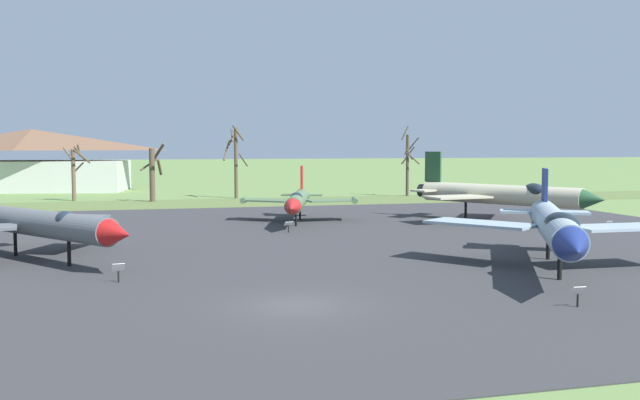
# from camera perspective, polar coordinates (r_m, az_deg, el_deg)

# --- Properties ---
(ground_plane) EXTENTS (600.00, 600.00, 0.00)m
(ground_plane) POSITION_cam_1_polar(r_m,az_deg,el_deg) (27.91, -1.90, -8.57)
(ground_plane) COLOR #607F42
(asphalt_apron) EXTENTS (73.00, 55.05, 0.05)m
(asphalt_apron) POSITION_cam_1_polar(r_m,az_deg,el_deg) (43.90, -6.69, -3.79)
(asphalt_apron) COLOR #333335
(asphalt_apron) RESTS_ON ground
(grass_verge_strip) EXTENTS (133.00, 12.00, 0.06)m
(grass_verge_strip) POSITION_cam_1_polar(r_m,az_deg,el_deg) (77.05, -10.16, -0.29)
(grass_verge_strip) COLOR #576A36
(grass_verge_strip) RESTS_ON ground
(jet_fighter_front_left) EXTENTS (11.95, 15.83, 4.94)m
(jet_fighter_front_left) POSITION_cam_1_polar(r_m,az_deg,el_deg) (36.81, 18.51, -2.00)
(jet_fighter_front_left) COLOR #8EA3B2
(jet_fighter_front_left) RESTS_ON ground
(info_placard_front_left) EXTENTS (0.54, 0.30, 0.87)m
(info_placard_front_left) POSITION_cam_1_polar(r_m,az_deg,el_deg) (29.15, 20.13, -7.16)
(info_placard_front_left) COLOR black
(info_placard_front_left) RESTS_ON ground
(jet_fighter_front_right) EXTENTS (10.98, 13.30, 5.25)m
(jet_fighter_front_right) POSITION_cam_1_polar(r_m,az_deg,el_deg) (40.78, -21.58, -1.73)
(jet_fighter_front_right) COLOR #565B60
(jet_fighter_front_right) RESTS_ON ground
(info_placard_front_right) EXTENTS (0.60, 0.39, 0.94)m
(info_placard_front_right) POSITION_cam_1_polar(r_m,az_deg,el_deg) (33.51, -16.00, -5.50)
(info_placard_front_right) COLOR black
(info_placard_front_right) RESTS_ON ground
(jet_fighter_rear_left) EXTENTS (9.86, 13.54, 4.51)m
(jet_fighter_rear_left) POSITION_cam_1_polar(r_m,az_deg,el_deg) (56.50, -1.81, -0.04)
(jet_fighter_rear_left) COLOR #4C6B47
(jet_fighter_rear_left) RESTS_ON ground
(info_placard_rear_left) EXTENTS (0.66, 0.41, 0.84)m
(info_placard_rear_left) POSITION_cam_1_polar(r_m,az_deg,el_deg) (50.51, -2.56, -2.08)
(info_placard_rear_left) COLOR black
(info_placard_rear_left) RESTS_ON ground
(jet_fighter_rear_right) EXTENTS (11.43, 15.03, 5.75)m
(jet_fighter_rear_right) POSITION_cam_1_polar(r_m,az_deg,el_deg) (58.83, 14.46, 0.47)
(jet_fighter_rear_right) COLOR #B7B293
(jet_fighter_rear_right) RESTS_ON ground
(info_placard_rear_right) EXTENTS (0.49, 0.23, 0.86)m
(info_placard_rear_right) POSITION_cam_1_polar(r_m,az_deg,el_deg) (54.82, 22.33, -1.93)
(info_placard_rear_right) COLOR black
(info_placard_rear_right) RESTS_ON ground
(bare_tree_left_of_center) EXTENTS (2.98, 3.03, 6.49)m
(bare_tree_left_of_center) POSITION_cam_1_polar(r_m,az_deg,el_deg) (84.33, -19.21, 2.35)
(bare_tree_left_of_center) COLOR brown
(bare_tree_left_of_center) RESTS_ON ground
(bare_tree_center) EXTENTS (2.86, 2.63, 6.57)m
(bare_tree_center) POSITION_cam_1_polar(r_m,az_deg,el_deg) (80.34, -13.34, 2.21)
(bare_tree_center) COLOR brown
(bare_tree_center) RESTS_ON ground
(bare_tree_right_of_center) EXTENTS (3.12, 3.09, 8.68)m
(bare_tree_right_of_center) POSITION_cam_1_polar(r_m,az_deg,el_deg) (84.45, -6.88, 3.36)
(bare_tree_right_of_center) COLOR brown
(bare_tree_right_of_center) RESTS_ON ground
(bare_tree_far_right) EXTENTS (2.31, 2.78, 8.70)m
(bare_tree_far_right) POSITION_cam_1_polar(r_m,az_deg,el_deg) (87.70, 7.12, 3.08)
(bare_tree_far_right) COLOR #42382D
(bare_tree_far_right) RESTS_ON ground
(visitor_building) EXTENTS (27.45, 15.11, 8.52)m
(visitor_building) POSITION_cam_1_polar(r_m,az_deg,el_deg) (104.76, -22.25, 2.99)
(visitor_building) COLOR beige
(visitor_building) RESTS_ON ground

